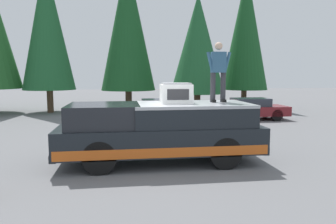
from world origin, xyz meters
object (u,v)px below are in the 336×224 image
at_px(person_on_truck_bed, 218,70).
at_px(parked_car_silver, 159,110).
at_px(compressor_unit, 176,93).
at_px(pickup_truck, 160,131).
at_px(parked_car_maroon, 249,109).

bearing_deg(person_on_truck_bed, parked_car_silver, 6.02).
bearing_deg(compressor_unit, person_on_truck_bed, -81.36).
height_order(person_on_truck_bed, parked_car_silver, person_on_truck_bed).
xyz_separation_m(pickup_truck, person_on_truck_bed, (0.19, -1.69, 1.68)).
bearing_deg(pickup_truck, parked_car_maroon, -36.54).
bearing_deg(pickup_truck, person_on_truck_bed, -83.57).
relative_size(person_on_truck_bed, parked_car_maroon, 0.41).
relative_size(compressor_unit, person_on_truck_bed, 0.50).
bearing_deg(compressor_unit, parked_car_maroon, -34.37).
height_order(compressor_unit, parked_car_maroon, compressor_unit).
relative_size(parked_car_maroon, parked_car_silver, 1.00).
bearing_deg(compressor_unit, parked_car_silver, -3.25).
xyz_separation_m(pickup_truck, parked_car_maroon, (7.77, -5.76, -0.29)).
xyz_separation_m(parked_car_maroon, parked_car_silver, (0.03, 4.87, 0.00)).
xyz_separation_m(compressor_unit, parked_car_maroon, (7.77, -5.31, -1.35)).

